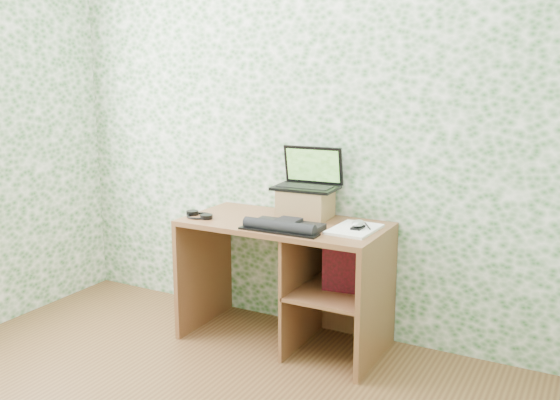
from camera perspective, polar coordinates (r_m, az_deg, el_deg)
The scene contains 10 objects.
wall_back at distance 3.85m, azimuth 2.58°, elevation 6.97°, with size 3.50×3.50×0.00m, color white.
desk at distance 3.73m, azimuth 1.67°, elevation -6.05°, with size 1.20×0.60×0.75m.
riser at distance 3.74m, azimuth 2.35°, elevation -0.33°, with size 0.29×0.24×0.18m, color #9A6945.
laptop at distance 3.75m, azimuth 2.64°, elevation 1.97°, with size 0.39×0.28×0.25m.
keyboard at distance 3.48m, azimuth 0.37°, elevation -2.37°, with size 0.47×0.24×0.07m.
headphones at distance 3.81m, azimuth -7.39°, elevation -1.40°, with size 0.21×0.19×0.03m.
notepad at distance 3.50m, azimuth 6.82°, elevation -2.67°, with size 0.23×0.33×0.02m, color white.
mouse at distance 3.48m, azimuth 7.14°, elevation -2.31°, with size 0.07×0.10×0.04m, color silver.
pen at distance 3.53m, azimuth 8.01°, elevation -2.36°, with size 0.01×0.01×0.14m, color black.
red_box at distance 3.57m, azimuth 5.96°, elevation -6.02°, with size 0.25×0.08×0.30m, color maroon.
Camera 1 is at (1.66, -1.70, 1.65)m, focal length 40.00 mm.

